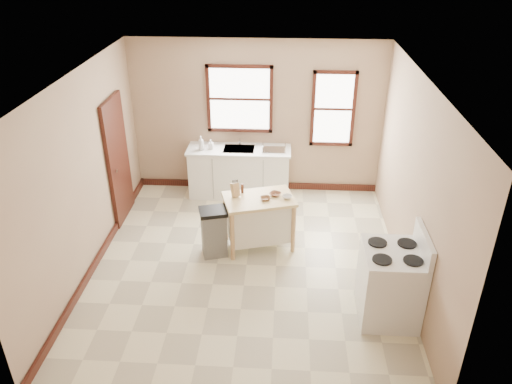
# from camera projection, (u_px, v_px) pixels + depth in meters

# --- Properties ---
(floor) EXTENTS (5.00, 5.00, 0.00)m
(floor) POSITION_uv_depth(u_px,v_px,m) (247.00, 265.00, 7.41)
(floor) COLOR #B4AC8E
(floor) RESTS_ON ground
(ceiling) EXTENTS (5.00, 5.00, 0.00)m
(ceiling) POSITION_uv_depth(u_px,v_px,m) (244.00, 79.00, 6.09)
(ceiling) COLOR white
(ceiling) RESTS_ON ground
(wall_back) EXTENTS (4.50, 0.04, 2.80)m
(wall_back) POSITION_uv_depth(u_px,v_px,m) (257.00, 118.00, 8.95)
(wall_back) COLOR tan
(wall_back) RESTS_ON ground
(wall_left) EXTENTS (0.04, 5.00, 2.80)m
(wall_left) POSITION_uv_depth(u_px,v_px,m) (83.00, 176.00, 6.87)
(wall_left) COLOR tan
(wall_left) RESTS_ON ground
(wall_right) EXTENTS (0.04, 5.00, 2.80)m
(wall_right) POSITION_uv_depth(u_px,v_px,m) (414.00, 185.00, 6.63)
(wall_right) COLOR tan
(wall_right) RESTS_ON ground
(window_main) EXTENTS (1.17, 0.06, 1.22)m
(window_main) POSITION_uv_depth(u_px,v_px,m) (240.00, 99.00, 8.78)
(window_main) COLOR black
(window_main) RESTS_ON wall_back
(window_side) EXTENTS (0.77, 0.06, 1.37)m
(window_side) POSITION_uv_depth(u_px,v_px,m) (333.00, 109.00, 8.76)
(window_side) COLOR black
(window_side) RESTS_ON wall_back
(door_left) EXTENTS (0.06, 0.90, 2.10)m
(door_left) POSITION_uv_depth(u_px,v_px,m) (118.00, 160.00, 8.18)
(door_left) COLOR black
(door_left) RESTS_ON ground
(baseboard_back) EXTENTS (4.50, 0.04, 0.12)m
(baseboard_back) POSITION_uv_depth(u_px,v_px,m) (257.00, 185.00, 9.56)
(baseboard_back) COLOR black
(baseboard_back) RESTS_ON ground
(baseboard_left) EXTENTS (0.04, 5.00, 0.12)m
(baseboard_left) POSITION_uv_depth(u_px,v_px,m) (100.00, 256.00, 7.50)
(baseboard_left) COLOR black
(baseboard_left) RESTS_ON ground
(sink_counter) EXTENTS (1.86, 0.62, 0.92)m
(sink_counter) POSITION_uv_depth(u_px,v_px,m) (239.00, 172.00, 9.14)
(sink_counter) COLOR white
(sink_counter) RESTS_ON ground
(faucet) EXTENTS (0.03, 0.03, 0.22)m
(faucet) POSITION_uv_depth(u_px,v_px,m) (240.00, 139.00, 9.03)
(faucet) COLOR silver
(faucet) RESTS_ON sink_counter
(soap_bottle_a) EXTENTS (0.12, 0.12, 0.26)m
(soap_bottle_a) POSITION_uv_depth(u_px,v_px,m) (201.00, 143.00, 8.82)
(soap_bottle_a) COLOR #B2B2B2
(soap_bottle_a) RESTS_ON sink_counter
(soap_bottle_b) EXTENTS (0.08, 0.09, 0.17)m
(soap_bottle_b) POSITION_uv_depth(u_px,v_px,m) (211.00, 144.00, 8.89)
(soap_bottle_b) COLOR #B2B2B2
(soap_bottle_b) RESTS_ON sink_counter
(dish_rack) EXTENTS (0.45, 0.36, 0.10)m
(dish_rack) POSITION_uv_depth(u_px,v_px,m) (274.00, 148.00, 8.84)
(dish_rack) COLOR silver
(dish_rack) RESTS_ON sink_counter
(kitchen_island) EXTENTS (1.18, 0.93, 0.85)m
(kitchen_island) POSITION_uv_depth(u_px,v_px,m) (259.00, 222.00, 7.67)
(kitchen_island) COLOR #ECD98B
(kitchen_island) RESTS_ON ground
(knife_block) EXTENTS (0.14, 0.14, 0.20)m
(knife_block) POSITION_uv_depth(u_px,v_px,m) (235.00, 190.00, 7.48)
(knife_block) COLOR #D8B271
(knife_block) RESTS_ON kitchen_island
(pepper_grinder) EXTENTS (0.05, 0.05, 0.15)m
(pepper_grinder) POSITION_uv_depth(u_px,v_px,m) (242.00, 188.00, 7.58)
(pepper_grinder) COLOR #3E1D10
(pepper_grinder) RESTS_ON kitchen_island
(bowl_a) EXTENTS (0.19, 0.19, 0.04)m
(bowl_a) POSITION_uv_depth(u_px,v_px,m) (265.00, 198.00, 7.41)
(bowl_a) COLOR brown
(bowl_a) RESTS_ON kitchen_island
(bowl_b) EXTENTS (0.22, 0.22, 0.04)m
(bowl_b) POSITION_uv_depth(u_px,v_px,m) (275.00, 194.00, 7.53)
(bowl_b) COLOR brown
(bowl_b) RESTS_ON kitchen_island
(bowl_c) EXTENTS (0.20, 0.20, 0.05)m
(bowl_c) POSITION_uv_depth(u_px,v_px,m) (287.00, 197.00, 7.45)
(bowl_c) COLOR silver
(bowl_c) RESTS_ON kitchen_island
(trash_bin) EXTENTS (0.47, 0.43, 0.78)m
(trash_bin) POSITION_uv_depth(u_px,v_px,m) (214.00, 232.00, 7.48)
(trash_bin) COLOR #626260
(trash_bin) RESTS_ON ground
(gas_stove) EXTENTS (0.78, 0.79, 1.24)m
(gas_stove) POSITION_uv_depth(u_px,v_px,m) (391.00, 275.00, 6.18)
(gas_stove) COLOR silver
(gas_stove) RESTS_ON ground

